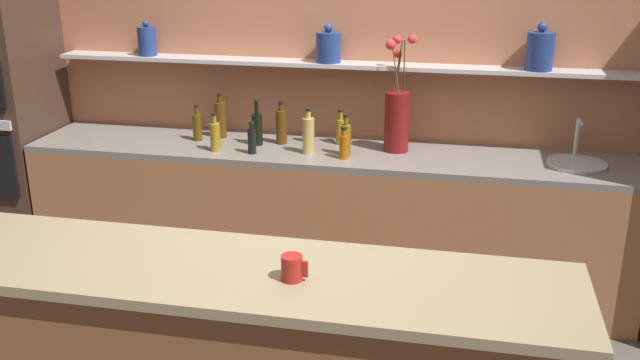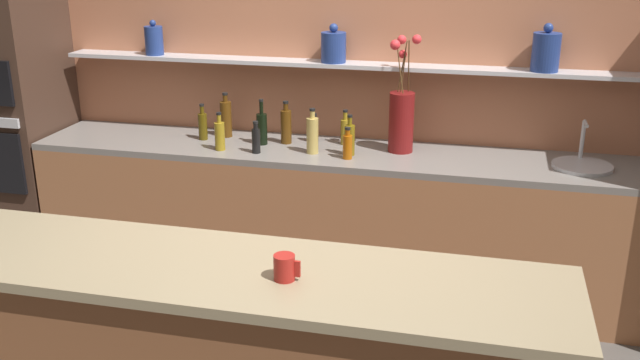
% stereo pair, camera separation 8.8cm
% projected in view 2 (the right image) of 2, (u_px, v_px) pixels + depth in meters
% --- Properties ---
extents(back_wall_unit, '(5.20, 0.28, 2.60)m').
position_uv_depth(back_wall_unit, '(351.00, 77.00, 4.53)').
color(back_wall_unit, '#A86647').
rests_on(back_wall_unit, ground_plane).
extents(back_counter_unit, '(3.71, 0.62, 0.92)m').
position_uv_depth(back_counter_unit, '(330.00, 220.00, 4.50)').
color(back_counter_unit, '#99603D').
rests_on(back_counter_unit, ground_plane).
extents(oven_tower, '(0.67, 0.64, 2.01)m').
position_uv_depth(oven_tower, '(11.00, 116.00, 4.80)').
color(oven_tower, '#3D281E').
rests_on(oven_tower, ground_plane).
extents(flower_vase, '(0.17, 0.16, 0.70)m').
position_uv_depth(flower_vase, '(401.00, 116.00, 4.25)').
color(flower_vase, maroon).
rests_on(flower_vase, back_counter_unit).
extents(sink_fixture, '(0.33, 0.33, 0.25)m').
position_uv_depth(sink_fixture, '(582.00, 164.00, 4.03)').
color(sink_fixture, '#B7B7BC').
rests_on(sink_fixture, back_counter_unit).
extents(bottle_oil_0, '(0.06, 0.06, 0.23)m').
position_uv_depth(bottle_oil_0, '(203.00, 125.00, 4.54)').
color(bottle_oil_0, '#47380A').
rests_on(bottle_oil_0, back_counter_unit).
extents(bottle_sauce_1, '(0.05, 0.05, 0.18)m').
position_uv_depth(bottle_sauce_1, '(314.00, 130.00, 4.49)').
color(bottle_sauce_1, black).
rests_on(bottle_sauce_1, back_counter_unit).
extents(bottle_sauce_2, '(0.05, 0.05, 0.20)m').
position_uv_depth(bottle_sauce_2, '(256.00, 139.00, 4.27)').
color(bottle_sauce_2, black).
rests_on(bottle_sauce_2, back_counter_unit).
extents(bottle_oil_3, '(0.06, 0.06, 0.25)m').
position_uv_depth(bottle_oil_3, '(350.00, 139.00, 4.22)').
color(bottle_oil_3, brown).
rests_on(bottle_oil_3, back_counter_unit).
extents(bottle_oil_4, '(0.06, 0.06, 0.24)m').
position_uv_depth(bottle_oil_4, '(220.00, 135.00, 4.32)').
color(bottle_oil_4, olive).
rests_on(bottle_oil_4, back_counter_unit).
extents(bottle_sauce_5, '(0.06, 0.06, 0.19)m').
position_uv_depth(bottle_sauce_5, '(348.00, 146.00, 4.16)').
color(bottle_sauce_5, '#9E4C0A').
rests_on(bottle_sauce_5, back_counter_unit).
extents(bottle_oil_6, '(0.06, 0.06, 0.22)m').
position_uv_depth(bottle_oil_6, '(345.00, 131.00, 4.44)').
color(bottle_oil_6, olive).
rests_on(bottle_oil_6, back_counter_unit).
extents(bottle_wine_7, '(0.07, 0.07, 0.29)m').
position_uv_depth(bottle_wine_7, '(262.00, 128.00, 4.43)').
color(bottle_wine_7, black).
rests_on(bottle_wine_7, back_counter_unit).
extents(bottle_spirit_8, '(0.07, 0.07, 0.27)m').
position_uv_depth(bottle_spirit_8, '(286.00, 126.00, 4.45)').
color(bottle_spirit_8, '#4C2D0C').
rests_on(bottle_spirit_8, back_counter_unit).
extents(bottle_spirit_9, '(0.07, 0.07, 0.29)m').
position_uv_depth(bottle_spirit_9, '(226.00, 118.00, 4.59)').
color(bottle_spirit_9, '#4C2D0C').
rests_on(bottle_spirit_9, back_counter_unit).
extents(bottle_spirit_10, '(0.07, 0.07, 0.27)m').
position_uv_depth(bottle_spirit_10, '(312.00, 135.00, 4.25)').
color(bottle_spirit_10, tan).
rests_on(bottle_spirit_10, back_counter_unit).
extents(coffee_mug, '(0.10, 0.08, 0.09)m').
position_uv_depth(coffee_mug, '(285.00, 267.00, 2.51)').
color(coffee_mug, maroon).
rests_on(coffee_mug, island_counter).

